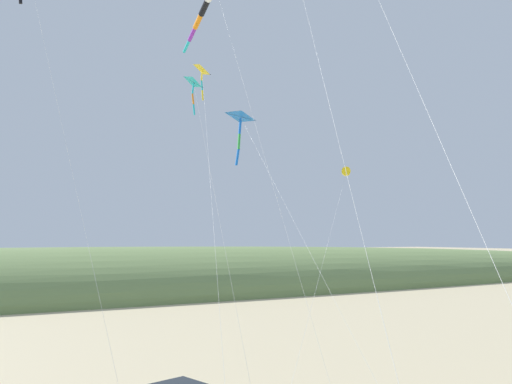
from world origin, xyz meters
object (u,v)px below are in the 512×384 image
kite_delta_magenta_far_left (241,117)px  kite_delta_blue_topmost (194,83)px  kite_delta_white_trailing (203,71)px  kite_windsock_checkered_midright (346,172)px  kite_windsock_red_high_left (203,12)px

kite_delta_magenta_far_left → kite_delta_blue_topmost: size_ratio=1.21×
kite_delta_magenta_far_left → kite_delta_blue_topmost: 8.00m
kite_delta_white_trailing → kite_delta_blue_topmost: bearing=-29.4°
kite_delta_magenta_far_left → kite_delta_white_trailing: bearing=-48.3°
kite_delta_blue_topmost → kite_windsock_checkered_midright: bearing=105.2°
kite_windsock_red_high_left → kite_windsock_checkered_midright: size_ratio=1.77×
kite_delta_white_trailing → kite_windsock_red_high_left: bearing=158.4°
kite_delta_white_trailing → kite_delta_blue_topmost: (2.52, -1.42, -1.53)m
kite_windsock_red_high_left → kite_delta_blue_topmost: 11.80m
kite_windsock_checkered_midright → kite_delta_blue_topmost: bearing=-74.8°
kite_delta_magenta_far_left → kite_delta_blue_topmost: bearing=-41.6°
kite_delta_white_trailing → kite_windsock_checkered_midright: bearing=92.4°
kite_delta_white_trailing → kite_delta_magenta_far_left: kite_delta_white_trailing is taller
kite_windsock_red_high_left → kite_windsock_checkered_midright: (5.45, 6.97, -10.54)m
kite_delta_magenta_far_left → kite_windsock_checkered_midright: bearing=60.3°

